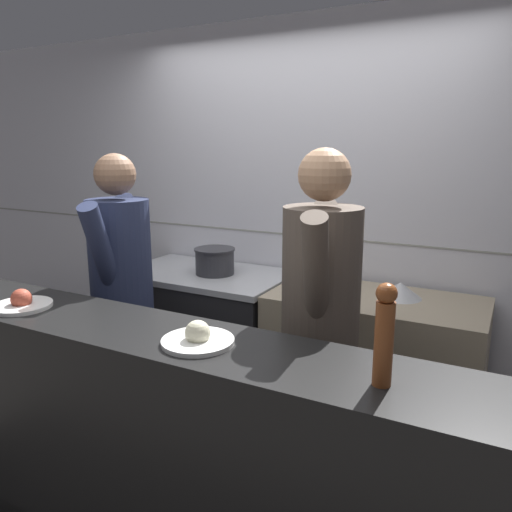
{
  "coord_description": "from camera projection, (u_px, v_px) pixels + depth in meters",
  "views": [
    {
      "loc": [
        1.32,
        -1.83,
        1.77
      ],
      "look_at": [
        0.02,
        0.62,
        1.15
      ],
      "focal_mm": 35.0,
      "sensor_mm": 36.0,
      "label": 1
    }
  ],
  "objects": [
    {
      "name": "mixing_bowl_steel",
      "position": [
        400.0,
        290.0,
        2.92
      ],
      "size": [
        0.25,
        0.25,
        0.09
      ],
      "color": "#B7BABF",
      "rests_on": "prep_counter"
    },
    {
      "name": "chef_head_cook",
      "position": [
        122.0,
        289.0,
        2.87
      ],
      "size": [
        0.44,
        0.75,
        1.73
      ],
      "rotation": [
        0.0,
        0.0,
        0.31
      ],
      "color": "black",
      "rests_on": "ground_plane"
    },
    {
      "name": "chef_sous",
      "position": [
        320.0,
        320.0,
        2.3
      ],
      "size": [
        0.44,
        0.77,
        1.76
      ],
      "rotation": [
        0.0,
        0.0,
        0.25
      ],
      "color": "black",
      "rests_on": "ground_plane"
    },
    {
      "name": "stock_pot",
      "position": [
        215.0,
        260.0,
        3.41
      ],
      "size": [
        0.28,
        0.28,
        0.18
      ],
      "color": "#2D2D33",
      "rests_on": "oven_range"
    },
    {
      "name": "pepper_mill",
      "position": [
        384.0,
        333.0,
        1.54
      ],
      "size": [
        0.07,
        0.07,
        0.33
      ],
      "color": "brown",
      "rests_on": "pass_counter"
    },
    {
      "name": "plated_dish_appetiser",
      "position": [
        198.0,
        338.0,
        1.9
      ],
      "size": [
        0.28,
        0.28,
        0.1
      ],
      "color": "white",
      "rests_on": "pass_counter"
    },
    {
      "name": "prep_counter",
      "position": [
        373.0,
        368.0,
        3.03
      ],
      "size": [
        1.24,
        0.65,
        0.89
      ],
      "color": "gray",
      "rests_on": "ground_plane"
    },
    {
      "name": "pass_counter",
      "position": [
        160.0,
        445.0,
        2.14
      ],
      "size": [
        3.13,
        0.45,
        1.03
      ],
      "color": "black",
      "rests_on": "ground_plane"
    },
    {
      "name": "plated_dish_main",
      "position": [
        22.0,
        303.0,
        2.31
      ],
      "size": [
        0.27,
        0.27,
        0.09
      ],
      "color": "white",
      "rests_on": "pass_counter"
    },
    {
      "name": "ground_plane",
      "position": [
        197.0,
        497.0,
        2.57
      ],
      "size": [
        14.0,
        14.0,
        0.0
      ],
      "primitive_type": "plane",
      "color": "#4C4742"
    },
    {
      "name": "oven_range",
      "position": [
        207.0,
        333.0,
        3.58
      ],
      "size": [
        1.15,
        0.71,
        0.9
      ],
      "color": "#232326",
      "rests_on": "ground_plane"
    },
    {
      "name": "wall_back_tiled",
      "position": [
        305.0,
        214.0,
        3.47
      ],
      "size": [
        8.0,
        0.06,
        2.6
      ],
      "color": "silver",
      "rests_on": "ground_plane"
    }
  ]
}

